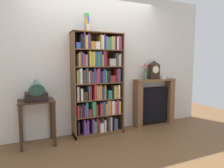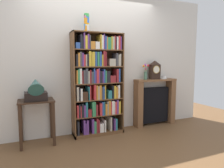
{
  "view_description": "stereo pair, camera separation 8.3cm",
  "coord_description": "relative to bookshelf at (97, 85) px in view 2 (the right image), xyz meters",
  "views": [
    {
      "loc": [
        -1.24,
        -3.31,
        1.33
      ],
      "look_at": [
        0.28,
        0.09,
        0.92
      ],
      "focal_mm": 32.11,
      "sensor_mm": 36.0,
      "label": 1
    },
    {
      "loc": [
        -1.17,
        -3.34,
        1.33
      ],
      "look_at": [
        0.28,
        0.09,
        0.92
      ],
      "focal_mm": 32.11,
      "sensor_mm": 36.0,
      "label": 2
    }
  ],
  "objects": [
    {
      "name": "flower_vase",
      "position": [
        1.06,
        0.06,
        0.23
      ],
      "size": [
        0.19,
        0.12,
        0.32
      ],
      "color": "#4C7A60",
      "rests_on": "fireplace_mantel"
    },
    {
      "name": "mantel_clock",
      "position": [
        1.28,
        0.05,
        0.26
      ],
      "size": [
        0.22,
        0.12,
        0.39
      ],
      "color": "black",
      "rests_on": "fireplace_mantel"
    },
    {
      "name": "fireplace_mantel",
      "position": [
        1.3,
        0.07,
        -0.43
      ],
      "size": [
        0.93,
        0.22,
        0.97
      ],
      "color": "brown",
      "rests_on": "ground"
    },
    {
      "name": "cup_stack",
      "position": [
        -0.18,
        -0.0,
        1.09
      ],
      "size": [
        0.09,
        0.09,
        0.31
      ],
      "color": "orange",
      "rests_on": "bookshelf"
    },
    {
      "name": "ground_plane",
      "position": [
        0.01,
        -0.08,
        -0.92
      ],
      "size": [
        7.72,
        6.4,
        0.02
      ],
      "primitive_type": "cube",
      "color": "brown"
    },
    {
      "name": "side_table_left",
      "position": [
        -1.05,
        -0.05,
        -0.38
      ],
      "size": [
        0.55,
        0.43,
        0.73
      ],
      "color": "#382316",
      "rests_on": "ground"
    },
    {
      "name": "wall_back",
      "position": [
        0.13,
        0.21,
        0.41
      ],
      "size": [
        4.72,
        0.08,
        2.64
      ],
      "primitive_type": "cube",
      "color": "silver",
      "rests_on": "ground"
    },
    {
      "name": "gramophone",
      "position": [
        -1.05,
        -0.11,
        -0.02
      ],
      "size": [
        0.34,
        0.44,
        0.43
      ],
      "color": "black",
      "rests_on": "side_table_left"
    },
    {
      "name": "bookshelf",
      "position": [
        0.0,
        0.0,
        0.0
      ],
      "size": [
        0.92,
        0.31,
        1.84
      ],
      "color": "brown",
      "rests_on": "ground"
    },
    {
      "name": "teacup_with_saucer",
      "position": [
        1.52,
        0.06,
        0.09
      ],
      "size": [
        0.15,
        0.15,
        0.06
      ],
      "color": "white",
      "rests_on": "fireplace_mantel"
    }
  ]
}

